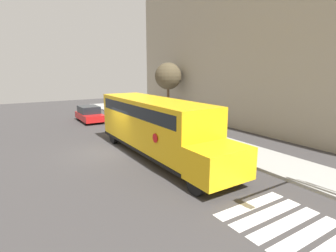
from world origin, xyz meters
The scene contains 7 objects.
ground_plane centered at (0.00, 0.00, 0.00)m, with size 60.00×60.00×0.00m, color #3A3838.
sidewalk_strip centered at (0.00, 6.50, 0.07)m, with size 44.00×3.00×0.15m.
building_backdrop centered at (0.00, 13.00, 6.62)m, with size 32.00×4.00×13.24m.
crosswalk_stripes centered at (10.72, 2.00, 0.00)m, with size 4.00×3.20×0.01m.
school_bus centered at (2.20, 1.93, 1.84)m, with size 11.02×2.57×3.21m.
parked_car centered at (-10.09, 1.65, 0.72)m, with size 4.05×1.81×1.47m.
tree_near_sidewalk centered at (-8.28, 9.39, 4.20)m, with size 2.73×2.73×5.59m.
Camera 1 is at (14.71, -5.17, 4.79)m, focal length 28.00 mm.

